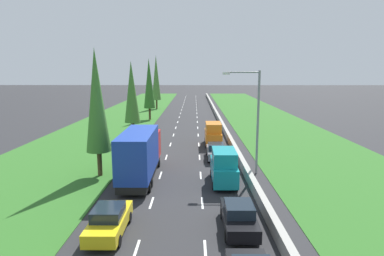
# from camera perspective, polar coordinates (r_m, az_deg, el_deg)

# --- Properties ---
(ground_plane) EXTENTS (300.00, 300.00, 0.00)m
(ground_plane) POSITION_cam_1_polar(r_m,az_deg,el_deg) (60.80, -0.73, 1.50)
(ground_plane) COLOR #28282B
(ground_plane) RESTS_ON ground
(grass_verge_left) EXTENTS (14.00, 140.00, 0.04)m
(grass_verge_left) POSITION_cam_1_polar(r_m,az_deg,el_deg) (62.34, -12.44, 1.50)
(grass_verge_left) COLOR #2D6623
(grass_verge_left) RESTS_ON ground
(grass_verge_right) EXTENTS (14.00, 140.00, 0.04)m
(grass_verge_right) POSITION_cam_1_polar(r_m,az_deg,el_deg) (62.20, 12.61, 1.47)
(grass_verge_right) COLOR #2D6623
(grass_verge_right) RESTS_ON ground
(median_barrier) EXTENTS (0.44, 120.00, 0.85)m
(median_barrier) POSITION_cam_1_polar(r_m,az_deg,el_deg) (60.90, 4.64, 1.89)
(median_barrier) COLOR #9E9B93
(median_barrier) RESTS_ON ground
(lane_markings) EXTENTS (3.64, 116.00, 0.01)m
(lane_markings) POSITION_cam_1_polar(r_m,az_deg,el_deg) (60.80, -0.73, 1.51)
(lane_markings) COLOR white
(lane_markings) RESTS_ON ground
(yellow_sedan_left_lane) EXTENTS (1.82, 4.50, 1.64)m
(yellow_sedan_left_lane) POSITION_cam_1_polar(r_m,az_deg,el_deg) (19.24, -14.31, -15.40)
(yellow_sedan_left_lane) COLOR yellow
(yellow_sedan_left_lane) RESTS_ON ground
(blue_box_truck_left_lane) EXTENTS (2.46, 9.40, 4.18)m
(blue_box_truck_left_lane) POSITION_cam_1_polar(r_m,az_deg,el_deg) (27.42, -9.04, -4.45)
(blue_box_truck_left_lane) COLOR black
(blue_box_truck_left_lane) RESTS_ON ground
(black_sedan_right_lane_second) EXTENTS (1.82, 4.50, 1.64)m
(black_sedan_right_lane_second) POSITION_cam_1_polar(r_m,az_deg,el_deg) (19.30, 8.19, -15.09)
(black_sedan_right_lane_second) COLOR black
(black_sedan_right_lane_second) RESTS_ON ground
(teal_van_right_lane) EXTENTS (1.96, 4.90, 2.82)m
(teal_van_right_lane) POSITION_cam_1_polar(r_m,az_deg,el_deg) (26.27, 5.59, -6.79)
(teal_van_right_lane) COLOR teal
(teal_van_right_lane) RESTS_ON ground
(grey_sedan_right_lane) EXTENTS (1.82, 4.50, 1.64)m
(grey_sedan_right_lane) POSITION_cam_1_polar(r_m,az_deg,el_deg) (33.62, 4.19, -4.07)
(grey_sedan_right_lane) COLOR slate
(grey_sedan_right_lane) RESTS_ON ground
(orange_van_right_lane) EXTENTS (1.96, 4.90, 2.82)m
(orange_van_right_lane) POSITION_cam_1_polar(r_m,az_deg,el_deg) (39.51, 3.73, -1.07)
(orange_van_right_lane) COLOR orange
(orange_van_right_lane) RESTS_ON ground
(poplar_tree_second) EXTENTS (2.07, 2.07, 10.88)m
(poplar_tree_second) POSITION_cam_1_polar(r_m,az_deg,el_deg) (28.31, -16.38, 4.57)
(poplar_tree_second) COLOR #4C3823
(poplar_tree_second) RESTS_ON ground
(poplar_tree_third) EXTENTS (2.06, 2.06, 10.28)m
(poplar_tree_third) POSITION_cam_1_polar(r_m,az_deg,el_deg) (43.74, -10.53, 6.18)
(poplar_tree_third) COLOR #4C3823
(poplar_tree_third) RESTS_ON ground
(poplar_tree_fourth) EXTENTS (2.08, 2.08, 11.24)m
(poplar_tree_fourth) POSITION_cam_1_polar(r_m,az_deg,el_deg) (60.39, -7.52, 7.72)
(poplar_tree_fourth) COLOR #4C3823
(poplar_tree_fourth) RESTS_ON ground
(poplar_tree_fifth) EXTENTS (2.11, 2.11, 12.59)m
(poplar_tree_fifth) POSITION_cam_1_polar(r_m,az_deg,el_deg) (77.59, -6.29, 8.73)
(poplar_tree_fifth) COLOR #4C3823
(poplar_tree_fifth) RESTS_ON ground
(street_light_mast) EXTENTS (3.20, 0.28, 9.00)m
(street_light_mast) POSITION_cam_1_polar(r_m,az_deg,el_deg) (28.48, 10.83, 2.28)
(street_light_mast) COLOR gray
(street_light_mast) RESTS_ON ground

